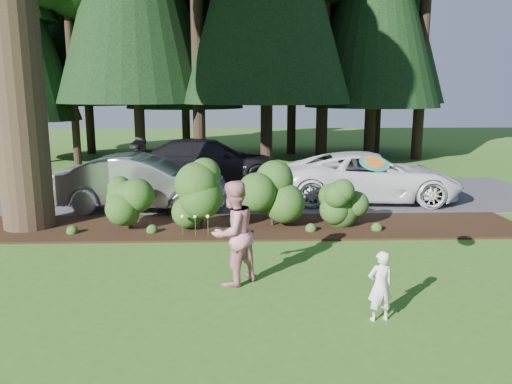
{
  "coord_description": "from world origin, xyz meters",
  "views": [
    {
      "loc": [
        0.74,
        -9.11,
        3.4
      ],
      "look_at": [
        1.11,
        1.41,
        1.3
      ],
      "focal_mm": 35.0,
      "sensor_mm": 36.0,
      "label": 1
    }
  ],
  "objects_px": {
    "adult": "(233,233)",
    "car_white_suv": "(370,177)",
    "car_dark_suv": "(209,161)",
    "child": "(380,286)",
    "car_silver_wagon": "(143,183)",
    "frisbee": "(374,163)"
  },
  "relations": [
    {
      "from": "child",
      "to": "car_dark_suv",
      "type": "bearing_deg",
      "value": -85.8
    },
    {
      "from": "child",
      "to": "adult",
      "type": "distance_m",
      "value": 2.75
    },
    {
      "from": "car_dark_suv",
      "to": "car_silver_wagon",
      "type": "bearing_deg",
      "value": 155.82
    },
    {
      "from": "car_white_suv",
      "to": "adult",
      "type": "relative_size",
      "value": 2.93
    },
    {
      "from": "car_silver_wagon",
      "to": "car_dark_suv",
      "type": "xyz_separation_m",
      "value": [
        1.68,
        4.51,
        0.03
      ]
    },
    {
      "from": "car_white_suv",
      "to": "adult",
      "type": "bearing_deg",
      "value": 152.32
    },
    {
      "from": "frisbee",
      "to": "car_silver_wagon",
      "type": "bearing_deg",
      "value": 123.44
    },
    {
      "from": "car_dark_suv",
      "to": "frisbee",
      "type": "relative_size",
      "value": 12.23
    },
    {
      "from": "car_dark_suv",
      "to": "frisbee",
      "type": "xyz_separation_m",
      "value": [
        3.1,
        -11.76,
        1.54
      ]
    },
    {
      "from": "car_white_suv",
      "to": "car_dark_suv",
      "type": "bearing_deg",
      "value": 60.55
    },
    {
      "from": "adult",
      "to": "car_white_suv",
      "type": "bearing_deg",
      "value": -165.97
    },
    {
      "from": "car_silver_wagon",
      "to": "frisbee",
      "type": "relative_size",
      "value": 10.45
    },
    {
      "from": "car_white_suv",
      "to": "car_dark_suv",
      "type": "distance_m",
      "value": 6.35
    },
    {
      "from": "adult",
      "to": "car_dark_suv",
      "type": "bearing_deg",
      "value": -128.31
    },
    {
      "from": "car_white_suv",
      "to": "child",
      "type": "height_order",
      "value": "car_white_suv"
    },
    {
      "from": "adult",
      "to": "child",
      "type": "bearing_deg",
      "value": 100.84
    },
    {
      "from": "car_silver_wagon",
      "to": "adult",
      "type": "distance_m",
      "value": 6.43
    },
    {
      "from": "car_dark_suv",
      "to": "adult",
      "type": "xyz_separation_m",
      "value": [
        1.02,
        -10.34,
        0.09
      ]
    },
    {
      "from": "car_dark_suv",
      "to": "adult",
      "type": "relative_size",
      "value": 3.0
    },
    {
      "from": "car_dark_suv",
      "to": "child",
      "type": "distance_m",
      "value": 12.35
    },
    {
      "from": "child",
      "to": "adult",
      "type": "xyz_separation_m",
      "value": [
        -2.22,
        1.57,
        0.4
      ]
    },
    {
      "from": "car_silver_wagon",
      "to": "frisbee",
      "type": "xyz_separation_m",
      "value": [
        4.79,
        -7.25,
        1.57
      ]
    }
  ]
}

